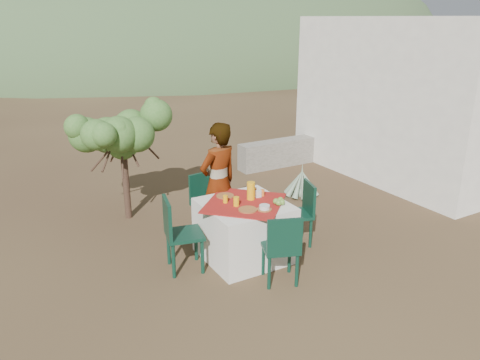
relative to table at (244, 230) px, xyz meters
name	(u,v)px	position (x,y,z in m)	size (l,w,h in m)	color
ground	(218,279)	(-0.56, -0.33, -0.38)	(160.00, 160.00, 0.00)	#372419
table	(244,230)	(0.00, 0.00, 0.00)	(1.30, 1.30, 0.76)	silver
chair_far	(206,200)	(-0.09, 0.96, 0.10)	(0.45, 0.45, 0.87)	black
chair_near	(282,246)	(0.04, -0.79, 0.11)	(0.52, 0.52, 0.88)	black
chair_left	(178,231)	(-0.87, 0.11, 0.15)	(0.52, 0.52, 0.95)	black
chair_right	(301,210)	(0.87, -0.05, 0.11)	(0.51, 0.51, 0.88)	black
person	(219,183)	(-0.04, 0.62, 0.46)	(0.62, 0.40, 1.69)	#8C6651
shrub_tree	(125,138)	(-0.89, 2.05, 0.89)	(1.37, 1.34, 1.61)	#432F21
agave	(302,183)	(2.01, 1.42, -0.16)	(0.62, 0.62, 0.66)	gray
guesthouse	(426,96)	(5.04, 1.47, 1.12)	(3.20, 4.20, 3.00)	white
stone_wall	(294,151)	(3.04, 3.07, -0.10)	(2.60, 0.35, 0.55)	gray
hill_near_right	(150,53)	(11.44, 35.67, -0.38)	(48.00, 48.00, 20.00)	#2F4929
hill_far_right	(249,43)	(27.44, 45.67, -0.38)	(36.00, 36.00, 14.00)	slate
plate_far	(225,196)	(-0.11, 0.32, 0.39)	(0.23, 0.23, 0.01)	brown
plate_near	(248,210)	(-0.09, -0.23, 0.39)	(0.23, 0.23, 0.01)	brown
glass_far	(225,199)	(-0.21, 0.12, 0.43)	(0.06, 0.06, 0.10)	#F6AA0F
glass_near	(236,201)	(-0.14, -0.04, 0.44)	(0.07, 0.07, 0.12)	#F6AA0F
juice_pitcher	(251,191)	(0.13, 0.06, 0.50)	(0.11, 0.11, 0.23)	#F6AA0F
bowl_plate	(264,209)	(0.10, -0.32, 0.39)	(0.18, 0.18, 0.01)	brown
white_bowl	(264,207)	(0.10, -0.32, 0.42)	(0.13, 0.13, 0.05)	silver
jar_left	(262,193)	(0.33, 0.09, 0.43)	(0.05, 0.05, 0.09)	orange
jar_right	(254,191)	(0.26, 0.18, 0.43)	(0.06, 0.06, 0.09)	orange
napkin_holder	(258,194)	(0.25, 0.07, 0.43)	(0.07, 0.04, 0.10)	silver
fruit_cluster	(279,201)	(0.35, -0.27, 0.42)	(0.15, 0.14, 0.08)	olive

